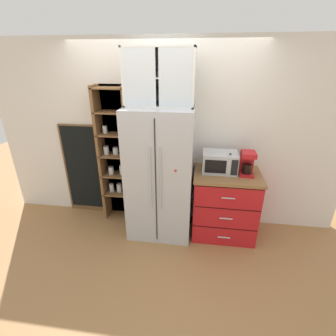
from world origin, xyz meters
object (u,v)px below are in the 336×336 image
(refrigerator, at_px, (161,174))
(bottle_cobalt, at_px, (229,166))
(mug_sage, at_px, (229,172))
(bottle_clear, at_px, (229,166))
(microwave, at_px, (220,162))
(coffee_maker, at_px, (247,163))
(chalkboard_menu, at_px, (84,170))

(refrigerator, bearing_deg, bottle_cobalt, -0.19)
(mug_sage, xyz_separation_m, bottle_clear, (-0.00, -0.01, 0.09))
(microwave, relative_size, bottle_clear, 1.51)
(coffee_maker, distance_m, bottle_clear, 0.23)
(coffee_maker, distance_m, chalkboard_menu, 2.40)
(bottle_clear, xyz_separation_m, bottle_cobalt, (0.00, 0.02, -0.01))
(bottle_cobalt, xyz_separation_m, chalkboard_menu, (-2.13, 0.32, -0.33))
(refrigerator, xyz_separation_m, chalkboard_menu, (-1.25, 0.31, -0.17))
(coffee_maker, xyz_separation_m, bottle_cobalt, (-0.22, -0.05, -0.04))
(microwave, bearing_deg, coffee_maker, -7.17)
(refrigerator, height_order, mug_sage, refrigerator)
(refrigerator, bearing_deg, mug_sage, -0.71)
(mug_sage, bearing_deg, microwave, 139.68)
(refrigerator, distance_m, mug_sage, 0.88)
(refrigerator, bearing_deg, chalkboard_menu, 165.93)
(mug_sage, bearing_deg, bottle_cobalt, 103.32)
(bottle_cobalt, bearing_deg, microwave, 141.66)
(bottle_clear, bearing_deg, coffee_maker, 16.32)
(microwave, distance_m, bottle_clear, 0.15)
(microwave, height_order, bottle_cobalt, bottle_cobalt)
(mug_sage, distance_m, bottle_cobalt, 0.08)
(coffee_maker, height_order, bottle_clear, coffee_maker)
(refrigerator, bearing_deg, microwave, 6.34)
(bottle_cobalt, bearing_deg, coffee_maker, 11.54)
(refrigerator, distance_m, microwave, 0.79)
(coffee_maker, height_order, chalkboard_menu, chalkboard_menu)
(microwave, xyz_separation_m, bottle_cobalt, (0.11, -0.09, -0.01))
(coffee_maker, bearing_deg, bottle_clear, -163.68)
(refrigerator, xyz_separation_m, mug_sage, (0.88, -0.01, 0.09))
(microwave, bearing_deg, mug_sage, -40.32)
(bottle_clear, height_order, bottle_cobalt, bottle_clear)
(microwave, xyz_separation_m, mug_sage, (0.11, -0.10, -0.09))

